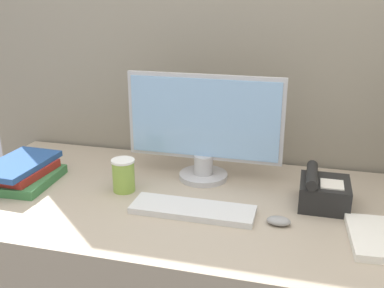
% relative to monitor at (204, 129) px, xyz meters
% --- Properties ---
extents(cubicle_panel_rear, '(2.09, 0.04, 1.78)m').
position_rel_monitor_xyz_m(cubicle_panel_rear, '(-0.01, 0.25, -0.05)').
color(cubicle_panel_rear, gray).
rests_on(cubicle_panel_rear, ground_plane).
extents(monitor, '(0.57, 0.18, 0.39)m').
position_rel_monitor_xyz_m(monitor, '(0.00, 0.00, 0.00)').
color(monitor, '#B7B7BC').
rests_on(monitor, desk).
extents(keyboard, '(0.39, 0.12, 0.02)m').
position_rel_monitor_xyz_m(keyboard, '(0.03, -0.27, -0.18)').
color(keyboard, silver).
rests_on(keyboard, desk).
extents(mouse, '(0.07, 0.05, 0.03)m').
position_rel_monitor_xyz_m(mouse, '(0.30, -0.28, -0.18)').
color(mouse, gray).
rests_on(mouse, desk).
extents(coffee_cup, '(0.08, 0.08, 0.12)m').
position_rel_monitor_xyz_m(coffee_cup, '(-0.24, -0.18, -0.13)').
color(coffee_cup, '#8CB247').
rests_on(coffee_cup, desk).
extents(book_stack, '(0.24, 0.30, 0.08)m').
position_rel_monitor_xyz_m(book_stack, '(-0.63, -0.21, -0.15)').
color(book_stack, '#38723F').
rests_on(book_stack, desk).
extents(desk_telephone, '(0.16, 0.18, 0.12)m').
position_rel_monitor_xyz_m(desk_telephone, '(0.43, -0.12, -0.15)').
color(desk_telephone, black).
rests_on(desk_telephone, desk).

